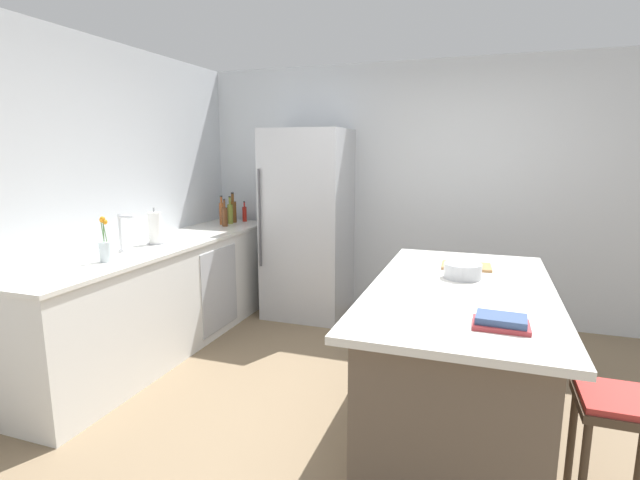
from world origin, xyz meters
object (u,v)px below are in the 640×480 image
paper_towel_roll (155,228)px  vinegar_bottle (222,213)px  whiskey_bottle (233,211)px  bar_stool (619,420)px  hot_sauce_bottle (245,214)px  kitchen_island (458,356)px  olive_oil_bottle (230,213)px  sink_faucet (122,232)px  flower_vase (105,248)px  cutting_board (466,266)px  refrigerator (308,224)px  cookbook_stack (501,322)px  mixing_bowl (463,271)px  syrup_bottle (225,216)px

paper_towel_roll → vinegar_bottle: 1.15m
whiskey_bottle → paper_towel_roll: bearing=-90.1°
bar_stool → hot_sauce_bottle: 4.03m
kitchen_island → olive_oil_bottle: size_ratio=6.80×
kitchen_island → vinegar_bottle: bearing=149.0°
bar_stool → vinegar_bottle: 3.97m
sink_faucet → flower_vase: size_ratio=0.92×
whiskey_bottle → cutting_board: size_ratio=0.96×
bar_stool → flower_vase: bearing=174.0°
refrigerator → flower_vase: size_ratio=5.91×
flower_vase → olive_oil_bottle: bearing=92.2°
vinegar_bottle → cookbook_stack: size_ratio=1.23×
flower_vase → kitchen_island: bearing=6.5°
cookbook_stack → sink_faucet: bearing=166.2°
refrigerator → olive_oil_bottle: 0.89m
mixing_bowl → cutting_board: mixing_bowl is taller
syrup_bottle → mixing_bowl: 2.76m
olive_oil_bottle → vinegar_bottle: size_ratio=0.97×
refrigerator → cutting_board: (1.63, -1.15, -0.05)m
refrigerator → flower_vase: (-0.81, -1.94, 0.07)m
kitchen_island → mixing_bowl: (-0.01, 0.21, 0.50)m
whiskey_bottle → cookbook_stack: 3.61m
sink_faucet → cookbook_stack: 2.85m
flower_vase → paper_towel_roll: (-0.10, 0.67, 0.03)m
refrigerator → whiskey_bottle: size_ratio=5.82×
bar_stool → vinegar_bottle: vinegar_bottle is taller
syrup_bottle → mixing_bowl: syrup_bottle is taller
kitchen_island → bar_stool: size_ratio=3.19×
syrup_bottle → cutting_board: syrup_bottle is taller
olive_oil_bottle → flower_vase: bearing=-87.8°
vinegar_bottle → syrup_bottle: bearing=-46.2°
kitchen_island → paper_towel_roll: size_ratio=6.54×
hot_sauce_bottle → olive_oil_bottle: 0.22m
sink_faucet → whiskey_bottle: size_ratio=0.90×
sink_faucet → paper_towel_roll: size_ratio=0.96×
refrigerator → flower_vase: bearing=-112.7°
olive_oil_bottle → mixing_bowl: (2.50, -1.41, -0.10)m
paper_towel_roll → cookbook_stack: 2.93m
flower_vase → whiskey_bottle: 2.00m
bar_stool → cookbook_stack: size_ratio=2.53×
whiskey_bottle → mixing_bowl: 2.94m
bar_stool → cutting_board: (-0.72, 1.12, 0.40)m
sink_faucet → mixing_bowl: (2.55, 0.18, -0.14)m
refrigerator → syrup_bottle: 0.88m
bar_stool → olive_oil_bottle: size_ratio=2.13×
vinegar_bottle → cutting_board: (2.57, -1.03, -0.15)m
sink_faucet → cookbook_stack: (2.76, -0.68, -0.16)m
olive_oil_bottle → cookbook_stack: olive_oil_bottle is taller
sink_faucet → paper_towel_roll: (0.03, 0.36, -0.02)m
hot_sauce_bottle → cutting_board: 2.78m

